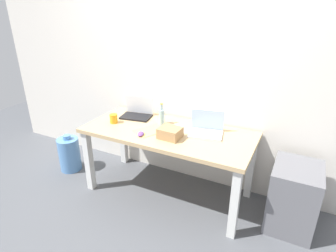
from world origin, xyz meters
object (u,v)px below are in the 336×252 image
object	(u,v)px
beer_bottle	(162,116)
desk	(168,139)
laptop_left	(137,112)
filing_cabinet	(293,197)
coffee_mug	(114,119)
laptop_right	(206,129)
water_cooler_jug	(69,154)
computer_mouse	(141,134)
cardboard_box	(170,133)

from	to	relation	value
beer_bottle	desk	bearing A→B (deg)	-41.82
laptop_left	filing_cabinet	world-z (taller)	laptop_left
laptop_left	coffee_mug	distance (m)	0.29
laptop_right	beer_bottle	size ratio (longest dim) A/B	1.59
water_cooler_jug	coffee_mug	bearing A→B (deg)	4.20
laptop_right	computer_mouse	xyz separation A→B (m)	(-0.54, -0.32, -0.03)
coffee_mug	desk	bearing A→B (deg)	7.52
laptop_right	water_cooler_jug	world-z (taller)	laptop_right
laptop_left	beer_bottle	xyz separation A→B (m)	(0.34, -0.07, 0.04)
water_cooler_jug	beer_bottle	bearing A→B (deg)	12.25
laptop_left	filing_cabinet	xyz separation A→B (m)	(1.70, -0.12, -0.47)
laptop_right	beer_bottle	distance (m)	0.49
desk	laptop_left	world-z (taller)	laptop_left
desk	laptop_right	xyz separation A→B (m)	(0.36, 0.11, 0.14)
water_cooler_jug	filing_cabinet	xyz separation A→B (m)	(2.50, 0.19, 0.10)
beer_bottle	water_cooler_jug	world-z (taller)	beer_bottle
cardboard_box	water_cooler_jug	xyz separation A→B (m)	(-1.37, 0.00, -0.58)
desk	water_cooler_jug	distance (m)	1.35
water_cooler_jug	desk	bearing A→B (deg)	5.76
laptop_left	beer_bottle	world-z (taller)	beer_bottle
beer_bottle	coffee_mug	size ratio (longest dim) A/B	2.38
cardboard_box	laptop_right	bearing A→B (deg)	41.58
beer_bottle	cardboard_box	world-z (taller)	beer_bottle
laptop_right	computer_mouse	world-z (taller)	laptop_right
laptop_right	beer_bottle	bearing A→B (deg)	178.44
desk	computer_mouse	world-z (taller)	computer_mouse
desk	coffee_mug	distance (m)	0.62
beer_bottle	coffee_mug	bearing A→B (deg)	-156.89
beer_bottle	laptop_right	bearing A→B (deg)	-1.56
cardboard_box	filing_cabinet	distance (m)	1.24
laptop_left	filing_cabinet	distance (m)	1.77
coffee_mug	filing_cabinet	world-z (taller)	coffee_mug
laptop_right	laptop_left	bearing A→B (deg)	174.59
cardboard_box	filing_cabinet	world-z (taller)	cardboard_box
cardboard_box	computer_mouse	bearing A→B (deg)	-163.52
laptop_left	computer_mouse	xyz separation A→B (m)	(0.29, -0.40, -0.03)
beer_bottle	water_cooler_jug	xyz separation A→B (m)	(-1.15, -0.25, -0.61)
laptop_left	cardboard_box	size ratio (longest dim) A/B	1.75
coffee_mug	water_cooler_jug	world-z (taller)	coffee_mug
beer_bottle	filing_cabinet	xyz separation A→B (m)	(1.35, -0.06, -0.51)
laptop_left	laptop_right	bearing A→B (deg)	-5.41
water_cooler_jug	filing_cabinet	bearing A→B (deg)	4.38
computer_mouse	cardboard_box	size ratio (longest dim) A/B	0.50
filing_cabinet	desk	bearing A→B (deg)	-177.07
desk	water_cooler_jug	bearing A→B (deg)	-174.24
laptop_right	coffee_mug	distance (m)	0.98
desk	cardboard_box	xyz separation A→B (m)	(0.09, -0.13, 0.15)
computer_mouse	coffee_mug	distance (m)	0.44
computer_mouse	water_cooler_jug	bearing A→B (deg)	153.86
desk	beer_bottle	bearing A→B (deg)	138.18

